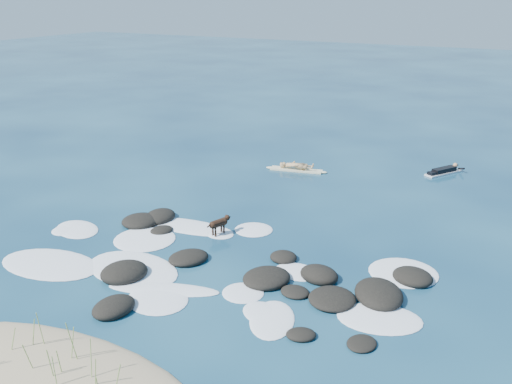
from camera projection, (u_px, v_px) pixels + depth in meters
The scene contains 7 objects.
ground at pixel (225, 254), 20.06m from camera, with size 160.00×160.00×0.00m, color #0A2642.
dune_grass at pixel (53, 361), 13.35m from camera, with size 4.01×1.74×1.19m.
reef_rocks at pixel (245, 269), 18.74m from camera, with size 12.48×7.84×0.60m.
breaking_foam at pixel (188, 265), 19.23m from camera, with size 14.82×7.92×0.12m.
standing_surfer_rig at pixel (297, 157), 28.92m from camera, with size 3.19×1.07×1.82m.
paddling_surfer_rig at pixel (445, 171), 28.68m from camera, with size 1.73×2.32×0.43m.
dog at pixel (220, 223), 21.42m from camera, with size 0.54×1.14×0.75m.
Camera 1 is at (9.51, -15.49, 8.83)m, focal length 40.00 mm.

